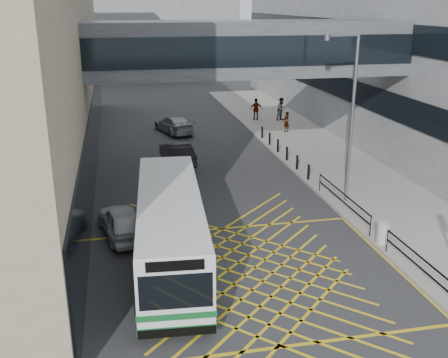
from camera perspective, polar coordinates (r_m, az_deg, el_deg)
ground at (r=20.48m, az=2.29°, el=-10.47°), size 120.00×120.00×0.00m
building_far at (r=77.38m, az=-10.35°, el=17.71°), size 28.00×16.00×18.00m
skybridge at (r=30.35m, az=2.58°, el=14.01°), size 20.00×4.10×3.00m
pavement at (r=36.37m, az=10.46°, el=2.61°), size 6.00×54.00×0.16m
box_junction at (r=20.47m, az=2.29°, el=-10.46°), size 12.00×9.00×0.01m
bus at (r=20.78m, az=-5.88°, el=-5.19°), size 3.23×10.76×2.97m
car_white at (r=23.85m, az=-11.00°, el=-4.49°), size 2.69×4.80×1.44m
car_dark at (r=34.04m, az=-5.12°, el=2.83°), size 2.34×4.71×1.41m
car_silver at (r=42.28m, az=-5.47°, el=5.98°), size 3.18×4.99×1.44m
street_lamp at (r=26.68m, az=13.48°, el=7.33°), size 1.91×0.45×8.40m
litter_bin at (r=23.49m, az=16.91°, el=-5.62°), size 0.53×0.53×0.92m
kerb_railings at (r=23.65m, az=15.94°, el=-4.68°), size 0.05×12.54×1.00m
bollards at (r=35.30m, az=6.36°, el=3.21°), size 0.14×10.14×0.90m
pedestrian_a at (r=41.91m, az=6.80°, el=6.18°), size 0.79×0.74×1.62m
pedestrian_b at (r=46.20m, az=6.28°, el=7.58°), size 1.11×0.95×1.96m
pedestrian_c at (r=46.17m, az=3.51°, el=7.59°), size 1.12×0.57×1.86m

